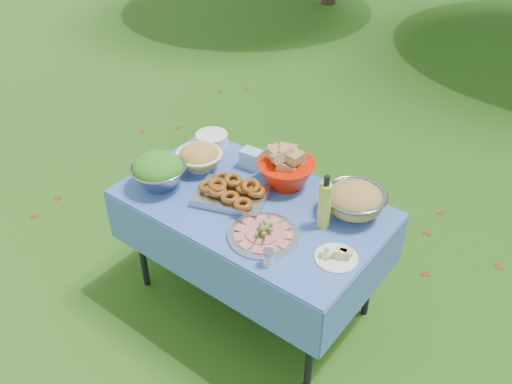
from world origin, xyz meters
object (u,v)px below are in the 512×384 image
picnic_table (252,253)px  oil_bottle (325,201)px  plate_stack (212,140)px  salad_bowl (158,171)px  charcuterie_platter (263,230)px  bread_bowl (286,168)px  pasta_bowl_steel (355,200)px

picnic_table → oil_bottle: size_ratio=4.72×
plate_stack → salad_bowl: bearing=-83.4°
charcuterie_platter → bread_bowl: bearing=111.1°
picnic_table → pasta_bowl_steel: pasta_bowl_steel is taller
pasta_bowl_steel → oil_bottle: 0.21m
pasta_bowl_steel → bread_bowl: bearing=179.7°
picnic_table → salad_bowl: 0.73m
pasta_bowl_steel → oil_bottle: size_ratio=1.08×
charcuterie_platter → plate_stack: bearing=147.2°
picnic_table → charcuterie_platter: size_ratio=3.98×
plate_stack → pasta_bowl_steel: bearing=-3.6°
salad_bowl → pasta_bowl_steel: bearing=24.3°
salad_bowl → oil_bottle: size_ratio=1.02×
salad_bowl → oil_bottle: bearing=16.1°
picnic_table → pasta_bowl_steel: 0.72m
oil_bottle → salad_bowl: bearing=-163.9°
pasta_bowl_steel → plate_stack: bearing=176.4°
salad_bowl → charcuterie_platter: 0.74m
salad_bowl → plate_stack: bearing=96.6°
bread_bowl → pasta_bowl_steel: size_ratio=0.99×
picnic_table → bread_bowl: bearing=79.2°
salad_bowl → bread_bowl: size_ratio=0.95×
bread_bowl → oil_bottle: (0.37, -0.19, 0.04)m
plate_stack → picnic_table: bearing=-29.1°
plate_stack → bread_bowl: bread_bowl is taller
plate_stack → charcuterie_platter: (0.79, -0.51, 0.00)m
plate_stack → oil_bottle: size_ratio=0.66×
plate_stack → bread_bowl: 0.63m
picnic_table → charcuterie_platter: 0.51m
plate_stack → pasta_bowl_steel: (1.06, -0.07, 0.05)m
salad_bowl → bread_bowl: (0.56, 0.45, 0.01)m
salad_bowl → plate_stack: (-0.06, 0.52, -0.06)m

